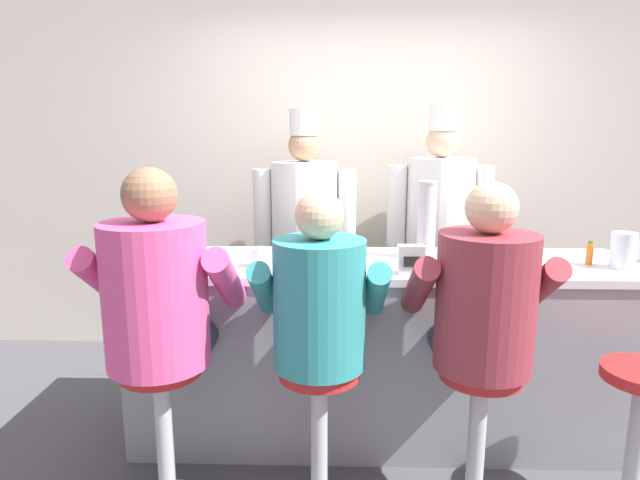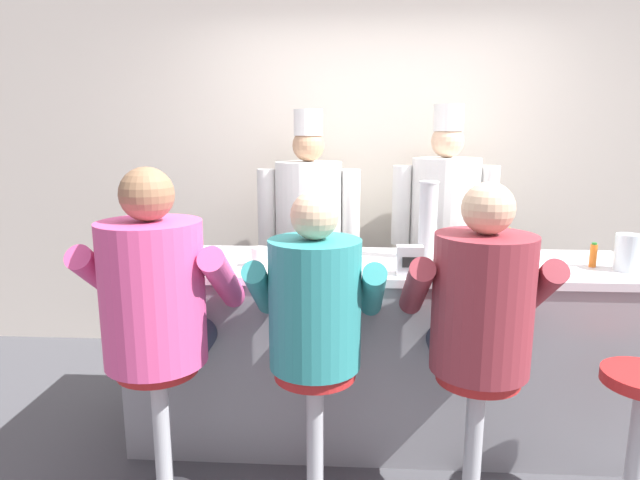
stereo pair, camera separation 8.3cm
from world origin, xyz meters
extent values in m
plane|color=#4C4C51|center=(0.00, 0.00, 0.00)|extent=(20.00, 20.00, 0.00)
cube|color=beige|center=(0.00, 1.64, 1.35)|extent=(10.00, 0.06, 2.70)
cube|color=gray|center=(0.00, 0.35, 0.47)|extent=(2.61, 0.68, 0.94)
cube|color=silver|center=(0.00, 0.35, 0.96)|extent=(2.66, 0.70, 0.04)
cylinder|color=red|center=(0.44, 0.11, 1.07)|extent=(0.07, 0.07, 0.18)
cone|color=white|center=(0.44, 0.11, 1.19)|extent=(0.05, 0.05, 0.05)
cylinder|color=yellow|center=(0.61, 0.24, 1.06)|extent=(0.06, 0.06, 0.16)
cone|color=yellow|center=(0.61, 0.24, 1.17)|extent=(0.05, 0.05, 0.05)
cylinder|color=orange|center=(1.06, 0.31, 1.04)|extent=(0.03, 0.03, 0.12)
cylinder|color=#287F2D|center=(1.06, 0.31, 1.10)|extent=(0.02, 0.02, 0.01)
cylinder|color=silver|center=(1.19, 0.24, 1.07)|extent=(0.12, 0.12, 0.18)
cube|color=silver|center=(1.26, 0.24, 1.08)|extent=(0.01, 0.01, 0.11)
cylinder|color=white|center=(-1.09, 0.38, 0.99)|extent=(0.26, 0.26, 0.02)
ellipsoid|color=#E0BC60|center=(-1.09, 0.38, 1.02)|extent=(0.12, 0.09, 0.03)
cylinder|color=white|center=(0.32, 0.23, 1.01)|extent=(0.15, 0.15, 0.05)
cylinder|color=white|center=(-0.63, 0.22, 1.03)|extent=(0.09, 0.09, 0.10)
torus|color=white|center=(-0.57, 0.22, 1.04)|extent=(0.07, 0.02, 0.07)
cylinder|color=beige|center=(-0.37, 0.11, 1.03)|extent=(0.08, 0.08, 0.09)
torus|color=beige|center=(-0.31, 0.11, 1.03)|extent=(0.06, 0.01, 0.06)
cylinder|color=#B7BABF|center=(0.24, 0.44, 1.19)|extent=(0.10, 0.10, 0.41)
cylinder|color=silver|center=(0.24, 0.44, 1.40)|extent=(0.10, 0.10, 0.01)
cube|color=silver|center=(0.11, 0.09, 1.05)|extent=(0.13, 0.07, 0.14)
cube|color=black|center=(0.11, 0.06, 1.05)|extent=(0.08, 0.01, 0.05)
cylinder|color=#B2B5BA|center=(-0.99, -0.28, 0.34)|extent=(0.08, 0.08, 0.64)
cylinder|color=red|center=(-0.99, -0.28, 0.66)|extent=(0.35, 0.35, 0.05)
cylinder|color=#33384C|center=(-1.10, -0.07, 0.70)|extent=(0.16, 0.43, 0.16)
cylinder|color=#33384C|center=(-0.89, -0.07, 0.70)|extent=(0.16, 0.43, 0.16)
cylinder|color=#E54C8C|center=(-0.99, -0.28, 0.99)|extent=(0.43, 0.43, 0.61)
cylinder|color=#E54C8C|center=(-1.27, -0.16, 1.02)|extent=(0.11, 0.47, 0.37)
cylinder|color=#E54C8C|center=(-0.72, -0.16, 1.02)|extent=(0.11, 0.47, 0.37)
sphere|color=#8C6647|center=(-0.99, -0.28, 1.41)|extent=(0.22, 0.22, 0.22)
cylinder|color=#B2B5BA|center=(-0.31, -0.28, 0.34)|extent=(0.08, 0.08, 0.64)
cylinder|color=red|center=(-0.31, -0.28, 0.66)|extent=(0.35, 0.35, 0.05)
cylinder|color=#33384C|center=(-0.41, -0.09, 0.70)|extent=(0.14, 0.38, 0.14)
cylinder|color=#33384C|center=(-0.22, -0.09, 0.70)|extent=(0.14, 0.38, 0.14)
cylinder|color=teal|center=(-0.31, -0.28, 0.96)|extent=(0.38, 0.38, 0.54)
cylinder|color=teal|center=(-0.55, -0.18, 0.98)|extent=(0.10, 0.41, 0.33)
cylinder|color=teal|center=(-0.07, -0.18, 0.98)|extent=(0.10, 0.41, 0.33)
sphere|color=#DBB28E|center=(-0.31, -0.28, 1.33)|extent=(0.20, 0.20, 0.20)
cylinder|color=#B2B5BA|center=(0.37, -0.28, 0.34)|extent=(0.08, 0.08, 0.64)
cylinder|color=red|center=(0.37, -0.28, 0.66)|extent=(0.35, 0.35, 0.05)
cylinder|color=#33384C|center=(0.27, -0.08, 0.70)|extent=(0.15, 0.40, 0.15)
cylinder|color=#33384C|center=(0.47, -0.08, 0.70)|extent=(0.15, 0.40, 0.15)
cylinder|color=maroon|center=(0.37, -0.28, 0.97)|extent=(0.40, 0.40, 0.57)
cylinder|color=maroon|center=(0.12, -0.17, 1.00)|extent=(0.11, 0.44, 0.35)
cylinder|color=maroon|center=(0.62, -0.17, 1.00)|extent=(0.11, 0.44, 0.35)
sphere|color=#DBB28E|center=(0.37, -0.28, 1.36)|extent=(0.21, 0.21, 0.21)
cylinder|color=#B2B5BA|center=(1.05, -0.28, 0.34)|extent=(0.08, 0.08, 0.64)
cube|color=#232328|center=(-0.46, 1.22, 0.42)|extent=(0.35, 0.19, 0.83)
cube|color=white|center=(-0.46, 1.17, 0.58)|extent=(0.31, 0.02, 0.50)
cylinder|color=white|center=(-0.46, 1.22, 1.15)|extent=(0.45, 0.45, 0.62)
sphere|color=tan|center=(-0.46, 1.22, 1.57)|extent=(0.22, 0.22, 0.22)
cylinder|color=white|center=(-0.46, 1.22, 1.72)|extent=(0.19, 0.19, 0.17)
cylinder|color=white|center=(-0.75, 1.22, 1.14)|extent=(0.13, 0.13, 0.53)
cylinder|color=white|center=(-0.17, 1.22, 1.14)|extent=(0.13, 0.13, 0.53)
cube|color=#232328|center=(0.47, 1.27, 0.42)|extent=(0.35, 0.19, 0.85)
cube|color=white|center=(0.47, 1.22, 0.59)|extent=(0.32, 0.02, 0.51)
cylinder|color=white|center=(0.47, 1.27, 1.17)|extent=(0.46, 0.46, 0.64)
sphere|color=#DBB28E|center=(0.47, 1.27, 1.59)|extent=(0.22, 0.22, 0.22)
cylinder|color=white|center=(0.47, 1.27, 1.75)|extent=(0.20, 0.20, 0.18)
cylinder|color=white|center=(0.18, 1.27, 1.16)|extent=(0.13, 0.13, 0.54)
cylinder|color=white|center=(0.76, 1.27, 1.16)|extent=(0.13, 0.13, 0.54)
camera|label=1|loc=(-0.25, -2.40, 1.65)|focal=30.00mm
camera|label=2|loc=(-0.17, -2.39, 1.65)|focal=30.00mm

